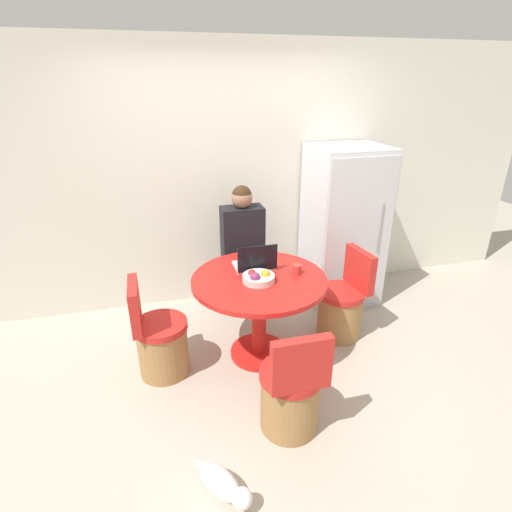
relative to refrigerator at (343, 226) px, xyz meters
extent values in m
plane|color=#B2A899|center=(-1.15, -1.13, -0.82)|extent=(12.00, 12.00, 0.00)
cube|color=silver|center=(-1.15, 0.39, 0.48)|extent=(7.00, 0.06, 2.60)
cube|color=silver|center=(0.00, 0.01, 0.00)|extent=(0.72, 0.67, 1.64)
cube|color=silver|center=(0.00, -0.33, 0.00)|extent=(0.69, 0.01, 1.54)
cylinder|color=gray|center=(0.22, -0.35, 0.08)|extent=(0.02, 0.02, 0.49)
cylinder|color=red|center=(-1.13, -0.79, -0.80)|extent=(0.50, 0.50, 0.05)
cylinder|color=red|center=(-1.13, -0.79, -0.44)|extent=(0.12, 0.12, 0.67)
cylinder|color=red|center=(-1.13, -0.79, -0.08)|extent=(1.10, 1.10, 0.04)
cylinder|color=#9E7042|center=(-1.94, -0.80, -0.61)|extent=(0.40, 0.40, 0.42)
cylinder|color=red|center=(-1.94, -0.80, -0.37)|extent=(0.43, 0.43, 0.06)
cube|color=red|center=(-2.11, -0.80, -0.16)|extent=(0.07, 0.38, 0.37)
cylinder|color=#9E7042|center=(-1.14, -1.60, -0.61)|extent=(0.40, 0.40, 0.42)
cylinder|color=red|center=(-1.14, -1.60, -0.37)|extent=(0.43, 0.43, 0.06)
cube|color=red|center=(-1.14, -1.77, -0.16)|extent=(0.38, 0.07, 0.37)
cylinder|color=#9E7042|center=(-0.32, -0.69, -0.61)|extent=(0.40, 0.40, 0.42)
cylinder|color=red|center=(-0.32, -0.69, -0.37)|extent=(0.43, 0.43, 0.06)
cube|color=red|center=(-0.15, -0.67, -0.16)|extent=(0.12, 0.39, 0.37)
cube|color=#2D2D38|center=(-1.10, 0.08, -0.58)|extent=(0.28, 0.16, 0.47)
cube|color=#2D2D38|center=(-1.10, 0.02, -0.28)|extent=(0.32, 0.36, 0.14)
cube|color=black|center=(-1.10, -0.06, 0.05)|extent=(0.40, 0.22, 0.52)
sphere|color=#936B51|center=(-1.10, -0.06, 0.40)|extent=(0.20, 0.20, 0.20)
sphere|color=#382314|center=(-1.10, -0.06, 0.43)|extent=(0.18, 0.18, 0.18)
cube|color=#B7B7BC|center=(-1.12, -0.57, -0.05)|extent=(0.34, 0.24, 0.02)
cube|color=black|center=(-1.12, -0.69, 0.07)|extent=(0.34, 0.01, 0.22)
cylinder|color=beige|center=(-1.15, -0.85, -0.03)|extent=(0.26, 0.26, 0.05)
sphere|color=orange|center=(-1.10, -0.86, 0.00)|extent=(0.07, 0.07, 0.07)
sphere|color=red|center=(-1.20, -0.81, 0.00)|extent=(0.07, 0.07, 0.07)
sphere|color=#7A2D5B|center=(-1.19, -0.89, 0.00)|extent=(0.08, 0.08, 0.08)
cylinder|color=#B2332D|center=(-0.81, -0.80, -0.02)|extent=(0.07, 0.07, 0.08)
ellipsoid|color=white|center=(-1.69, -1.97, -0.74)|extent=(0.29, 0.34, 0.17)
sphere|color=white|center=(-1.59, -2.12, -0.71)|extent=(0.12, 0.12, 0.12)
cylinder|color=white|center=(-1.77, -1.85, -0.72)|extent=(0.10, 0.13, 0.11)
camera|label=1|loc=(-1.90, -3.56, 1.41)|focal=28.00mm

